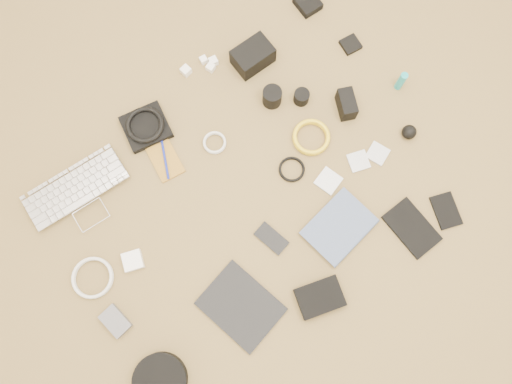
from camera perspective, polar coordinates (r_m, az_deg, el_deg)
laptop at (r=1.90m, az=-19.15°, el=-0.88°), size 0.38×0.27×0.03m
headphone_pouch at (r=1.92m, az=-12.45°, el=7.25°), size 0.18×0.17×0.03m
headphones at (r=1.90m, az=-12.60°, el=7.50°), size 0.19×0.19×0.02m
charger_a at (r=1.99m, az=-8.01°, el=13.57°), size 0.04×0.04×0.03m
charger_b at (r=2.00m, az=-4.90°, el=14.65°), size 0.03×0.03×0.03m
charger_c at (r=2.00m, az=-6.01°, el=14.79°), size 0.03×0.03×0.02m
charger_d at (r=1.99m, az=-5.20°, el=13.99°), size 0.04×0.04×0.03m
dslr_camera at (r=1.97m, az=-0.37°, el=15.25°), size 0.15×0.11×0.09m
lens_pouch at (r=2.13m, az=5.92°, el=20.67°), size 0.08×0.09×0.03m
notebook_olive at (r=1.88m, az=-10.30°, el=3.57°), size 0.11×0.16×0.01m
pen_blue at (r=1.87m, az=-10.35°, el=3.65°), size 0.07×0.14×0.01m
cable_white_a at (r=1.87m, az=-4.74°, el=5.59°), size 0.09×0.09×0.01m
lens_a at (r=1.90m, az=1.85°, el=10.83°), size 0.09×0.09×0.08m
lens_b at (r=1.92m, az=5.22°, el=10.77°), size 0.07×0.07×0.05m
card_reader at (r=2.06m, az=10.75°, el=16.23°), size 0.07×0.07×0.02m
power_brick at (r=1.82m, az=-13.89°, el=-7.63°), size 0.08×0.08×0.03m
cable_white_b at (r=1.86m, az=-18.11°, el=-9.30°), size 0.18×0.18×0.01m
cable_black at (r=1.84m, az=4.10°, el=2.56°), size 0.13×0.13×0.01m
cable_yellow at (r=1.88m, az=6.30°, el=6.16°), size 0.17×0.17×0.02m
flash at (r=1.92m, az=10.30°, el=9.84°), size 0.09×0.12×0.08m
lens_cleaner at (r=1.99m, az=16.25°, el=12.07°), size 0.03×0.03×0.10m
battery_charger at (r=1.82m, az=-15.76°, el=-14.02°), size 0.08×0.11×0.03m
tablet at (r=1.77m, az=-1.74°, el=-12.91°), size 0.26×0.30×0.01m
phone at (r=1.79m, az=1.77°, el=-5.32°), size 0.09×0.13×0.01m
filter_case_left at (r=1.84m, az=8.26°, el=1.27°), size 0.10×0.10×0.01m
filter_case_mid at (r=1.88m, az=11.63°, el=3.46°), size 0.09×0.09×0.01m
filter_case_right at (r=1.91m, az=13.72°, el=4.29°), size 0.09×0.09×0.01m
air_blower at (r=1.94m, az=17.10°, el=6.57°), size 0.06×0.06×0.05m
headphone_case at (r=1.79m, az=-10.90°, el=-20.38°), size 0.22×0.22×0.05m
drive_case at (r=1.77m, az=7.30°, el=-11.86°), size 0.18×0.15×0.04m
paperback at (r=1.81m, az=11.50°, el=-5.89°), size 0.26×0.22×0.02m
notebook_black_a at (r=1.87m, az=17.37°, el=-3.94°), size 0.13×0.20×0.01m
notebook_black_b at (r=1.93m, az=20.88°, el=-2.01°), size 0.12×0.15×0.01m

